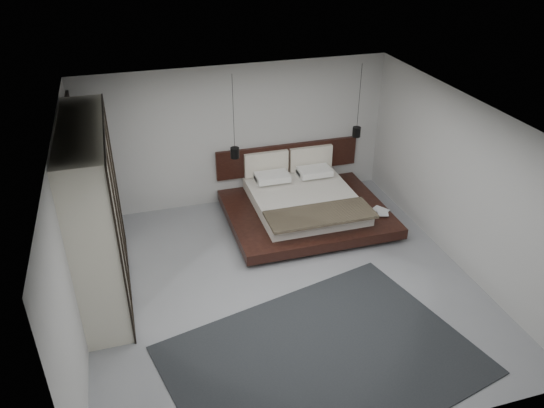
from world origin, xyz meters
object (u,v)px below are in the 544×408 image
object	(u,v)px
bed	(304,204)
pendant_right	(357,132)
lattice_screen	(80,171)
wardrobe	(95,214)
pendant_left	(235,152)
rug	(323,360)

from	to	relation	value
bed	pendant_right	xyz separation A→B (m)	(1.22, 0.49, 1.17)
lattice_screen	wardrobe	world-z (taller)	wardrobe
pendant_left	wardrobe	bearing A→B (deg)	-146.15
wardrobe	rug	bearing A→B (deg)	-41.72
lattice_screen	pendant_right	xyz separation A→B (m)	(5.19, -0.06, 0.17)
bed	rug	world-z (taller)	bed
lattice_screen	pendant_left	xyz separation A→B (m)	(2.74, -0.06, 0.03)
bed	wardrobe	size ratio (longest dim) A/B	1.07
pendant_left	rug	world-z (taller)	pendant_left
pendant_left	pendant_right	world-z (taller)	same
bed	wardrobe	bearing A→B (deg)	-162.30
pendant_right	wardrobe	distance (m)	5.21
lattice_screen	pendant_left	bearing A→B (deg)	-1.31
bed	lattice_screen	bearing A→B (deg)	172.11
lattice_screen	rug	xyz separation A→B (m)	(2.96, -4.15, -1.29)
wardrobe	rug	size ratio (longest dim) A/B	0.70
pendant_right	rug	world-z (taller)	pendant_right
bed	pendant_left	distance (m)	1.67
pendant_left	wardrobe	world-z (taller)	pendant_left
bed	pendant_right	size ratio (longest dim) A/B	2.07
bed	wardrobe	distance (m)	4.04
bed	pendant_left	size ratio (longest dim) A/B	1.88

